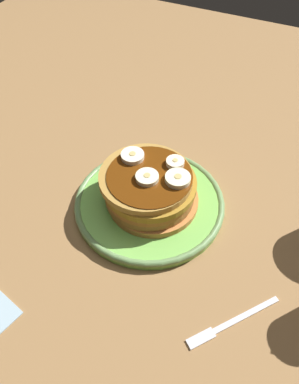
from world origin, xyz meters
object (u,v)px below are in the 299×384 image
(plate, at_px, (150,203))
(pancake_stack, at_px, (149,189))
(banana_slice_1, at_px, (178,179))
(banana_slice_3, at_px, (175,163))
(banana_slice_2, at_px, (133,156))
(banana_slice_0, at_px, (145,177))
(fork, at_px, (229,324))

(plate, height_order, pancake_stack, pancake_stack)
(banana_slice_1, height_order, banana_slice_3, same)
(banana_slice_2, bearing_deg, pancake_stack, -121.25)
(banana_slice_0, distance_m, banana_slice_1, 0.05)
(banana_slice_1, height_order, fork, banana_slice_1)
(plate, distance_m, banana_slice_0, 0.06)
(pancake_stack, xyz_separation_m, banana_slice_1, (0.01, -0.04, 0.03))
(banana_slice_3, bearing_deg, banana_slice_1, -150.59)
(pancake_stack, distance_m, banana_slice_3, 0.05)
(plate, bearing_deg, banana_slice_3, -33.69)
(banana_slice_3, bearing_deg, banana_slice_2, 102.39)
(banana_slice_0, bearing_deg, fork, -124.92)
(banana_slice_3, distance_m, fork, 0.23)
(fork, bearing_deg, banana_slice_0, 55.08)
(plate, relative_size, fork, 2.08)
(banana_slice_3, bearing_deg, pancake_stack, 147.39)
(pancake_stack, height_order, banana_slice_0, banana_slice_0)
(pancake_stack, distance_m, banana_slice_2, 0.05)
(plate, height_order, banana_slice_2, banana_slice_2)
(fork, bearing_deg, banana_slice_1, 43.30)
(plate, distance_m, banana_slice_3, 0.08)
(banana_slice_0, xyz_separation_m, banana_slice_1, (0.02, -0.04, 0.00))
(plate, bearing_deg, banana_slice_1, -78.71)
(banana_slice_1, bearing_deg, fork, -136.70)
(banana_slice_1, xyz_separation_m, banana_slice_3, (0.03, 0.02, 0.00))
(plate, relative_size, banana_slice_2, 6.62)
(banana_slice_0, xyz_separation_m, banana_slice_3, (0.04, -0.03, 0.00))
(plate, xyz_separation_m, banana_slice_1, (0.01, -0.04, 0.06))
(banana_slice_2, xyz_separation_m, fork, (-0.15, -0.20, -0.07))
(banana_slice_1, xyz_separation_m, fork, (-0.13, -0.13, -0.07))
(banana_slice_2, bearing_deg, plate, -120.33)
(pancake_stack, bearing_deg, fork, -127.12)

